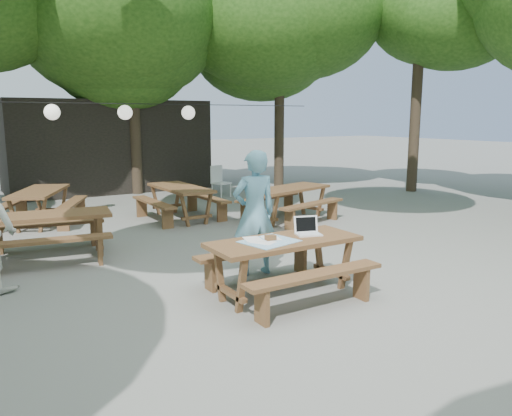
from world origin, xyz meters
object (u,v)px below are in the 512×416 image
Objects in this scene: main_picnic_table at (284,266)px; woman at (254,213)px; picnic_table_nw at (48,236)px; plastic_chair at (221,188)px.

woman is at bearing 81.76° from main_picnic_table.
main_picnic_table is 4.15m from picnic_table_nw.
woman is at bearing -35.92° from picnic_table_nw.
picnic_table_nw is at bearing 124.24° from main_picnic_table.
woman is 7.35m from plastic_chair.
picnic_table_nw is at bearing -37.91° from woman.
woman is (0.14, 0.98, 0.53)m from main_picnic_table.
picnic_table_nw is (-2.33, 3.43, 0.00)m from main_picnic_table.
picnic_table_nw is 3.53m from woman.
plastic_chair is at bearing 46.98° from picnic_table_nw.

